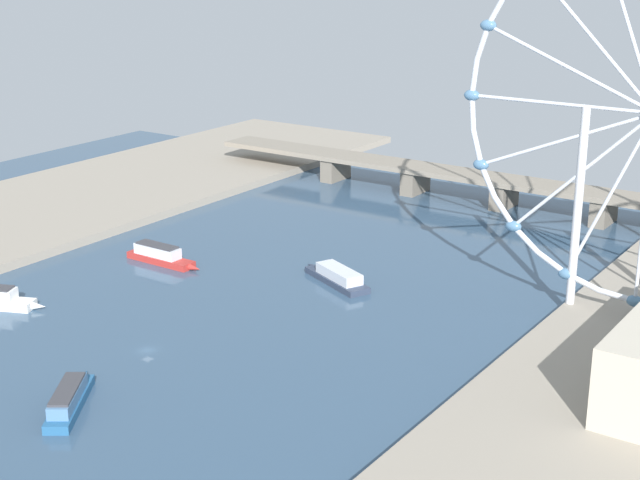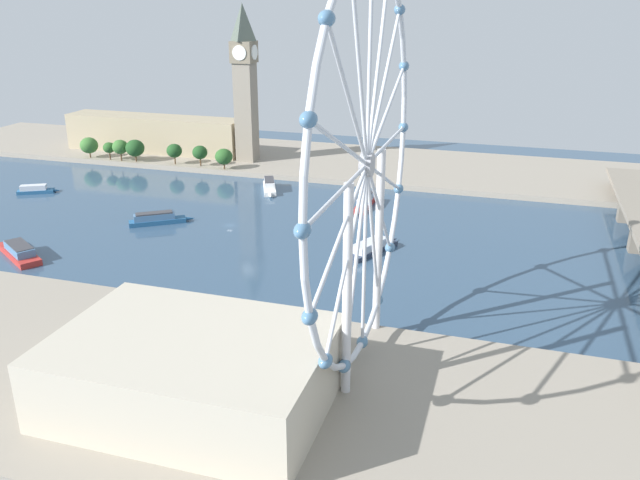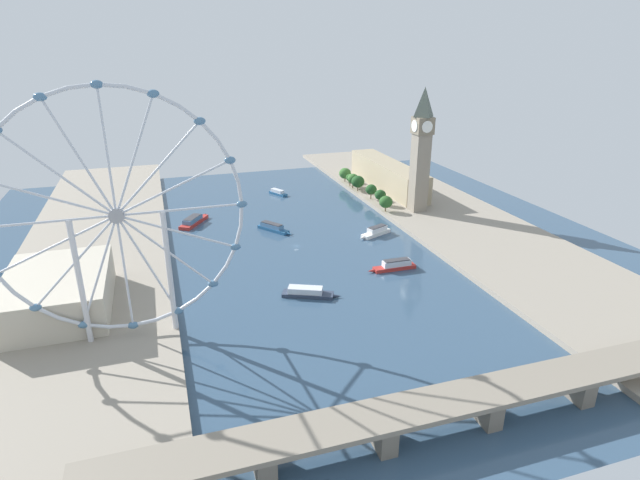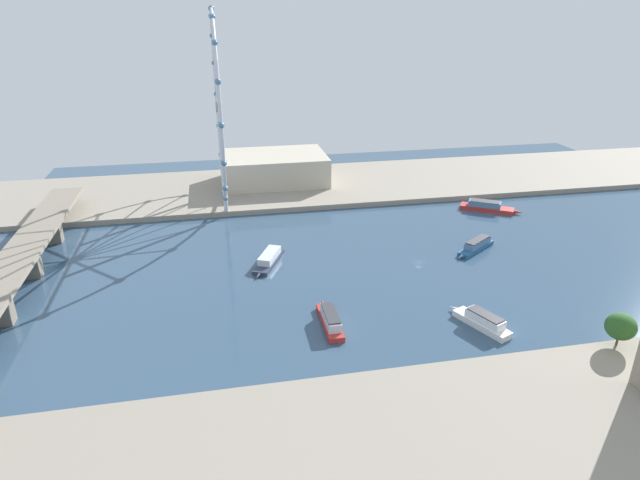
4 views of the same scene
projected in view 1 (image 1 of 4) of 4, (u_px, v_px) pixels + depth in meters
The scene contains 5 objects.
ground_plane at pixel (147, 350), 245.78m from camera, with size 418.90×418.90×0.00m, color #334C66.
river_bridge at pixel (459, 179), 383.15m from camera, with size 230.90×17.17×11.76m.
tour_boat_0 at pixel (69, 398), 215.18m from camera, with size 20.22×26.81×5.60m.
tour_boat_2 at pixel (160, 255), 311.01m from camera, with size 29.86×6.02×6.10m.
tour_boat_4 at pixel (337, 277), 292.83m from camera, with size 30.49×17.71×5.06m.
Camera 1 is at (164.21, -160.66, 102.21)m, focal length 53.43 mm.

